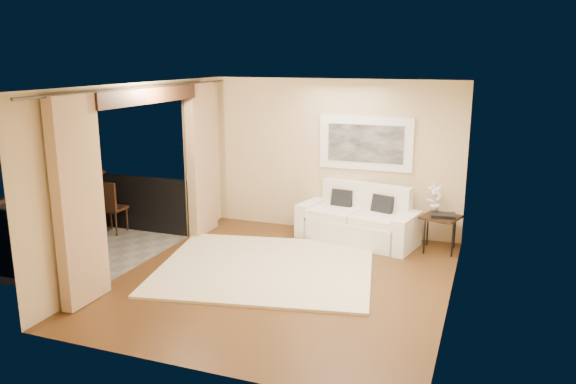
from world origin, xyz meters
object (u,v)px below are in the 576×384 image
at_px(bistro_table, 70,224).
at_px(balcony_chair_near, 34,229).
at_px(side_table, 441,219).
at_px(balcony_chair_far, 109,204).
at_px(sofa, 359,221).
at_px(orchid, 435,198).
at_px(ice_bucket, 62,210).

height_order(bistro_table, balcony_chair_near, balcony_chair_near).
bearing_deg(side_table, balcony_chair_far, -168.82).
height_order(sofa, orchid, orchid).
distance_m(sofa, ice_bucket, 4.76).
bearing_deg(ice_bucket, balcony_chair_far, 98.40).
bearing_deg(ice_bucket, sofa, 32.18).
height_order(bistro_table, ice_bucket, ice_bucket).
bearing_deg(sofa, side_table, 8.18).
height_order(balcony_chair_near, ice_bucket, balcony_chair_near).
xyz_separation_m(side_table, balcony_chair_near, (-5.64, -2.74, 0.02)).
xyz_separation_m(balcony_chair_near, ice_bucket, (0.28, 0.30, 0.25)).
distance_m(sofa, balcony_chair_far, 4.38).
distance_m(side_table, bistro_table, 5.74).
relative_size(bistro_table, balcony_chair_far, 0.74).
height_order(orchid, ice_bucket, orchid).
height_order(orchid, balcony_chair_far, orchid).
distance_m(side_table, balcony_chair_far, 5.66).
bearing_deg(balcony_chair_near, ice_bucket, 38.54).
bearing_deg(sofa, balcony_chair_near, -134.63).
height_order(balcony_chair_far, ice_bucket, balcony_chair_far).
xyz_separation_m(sofa, ice_bucket, (-4.01, -2.52, 0.47)).
bearing_deg(balcony_chair_far, ice_bucket, 95.60).
height_order(orchid, balcony_chair_near, orchid).
xyz_separation_m(balcony_chair_far, balcony_chair_near, (-0.09, -1.64, 0.00)).
relative_size(bistro_table, balcony_chair_near, 0.74).
bearing_deg(balcony_chair_near, balcony_chair_far, 78.50).
bearing_deg(side_table, sofa, 176.18).
bearing_deg(balcony_chair_far, orchid, -169.78).
relative_size(bistro_table, ice_bucket, 3.53).
relative_size(balcony_chair_far, ice_bucket, 4.77).
height_order(bistro_table, balcony_chair_far, balcony_chair_far).
bearing_deg(balcony_chair_far, sofa, -167.02).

